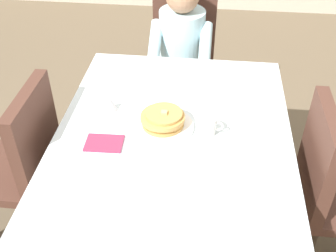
# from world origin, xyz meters

# --- Properties ---
(ground_plane) EXTENTS (14.00, 14.00, 0.00)m
(ground_plane) POSITION_xyz_m (0.00, 0.00, 0.00)
(ground_plane) COLOR brown
(dining_table_main) EXTENTS (1.12, 1.52, 0.74)m
(dining_table_main) POSITION_xyz_m (0.00, 0.00, 0.65)
(dining_table_main) COLOR silver
(dining_table_main) RESTS_ON ground
(chair_diner) EXTENTS (0.44, 0.45, 0.93)m
(chair_diner) POSITION_xyz_m (-0.05, 1.17, 0.53)
(chair_diner) COLOR #4C2D23
(chair_diner) RESTS_ON ground
(diner_person) EXTENTS (0.40, 0.43, 1.12)m
(diner_person) POSITION_xyz_m (-0.05, 1.01, 0.67)
(diner_person) COLOR silver
(diner_person) RESTS_ON ground
(chair_left_side) EXTENTS (0.45, 0.44, 0.93)m
(chair_left_side) POSITION_xyz_m (-0.77, 0.00, 0.53)
(chair_left_side) COLOR #4C2D23
(chair_left_side) RESTS_ON ground
(chair_right_side) EXTENTS (0.45, 0.44, 0.93)m
(chair_right_side) POSITION_xyz_m (0.77, 0.00, 0.53)
(chair_right_side) COLOR #4C2D23
(chair_right_side) RESTS_ON ground
(plate_breakfast) EXTENTS (0.28, 0.28, 0.02)m
(plate_breakfast) POSITION_xyz_m (-0.05, 0.07, 0.75)
(plate_breakfast) COLOR white
(plate_breakfast) RESTS_ON dining_table_main
(breakfast_stack) EXTENTS (0.21, 0.21, 0.08)m
(breakfast_stack) POSITION_xyz_m (-0.05, 0.07, 0.79)
(breakfast_stack) COLOR tan
(breakfast_stack) RESTS_ON plate_breakfast
(cup_coffee) EXTENTS (0.11, 0.08, 0.08)m
(cup_coffee) POSITION_xyz_m (0.16, 0.05, 0.78)
(cup_coffee) COLOR white
(cup_coffee) RESTS_ON dining_table_main
(syrup_pitcher) EXTENTS (0.08, 0.08, 0.07)m
(syrup_pitcher) POSITION_xyz_m (-0.34, 0.18, 0.78)
(syrup_pitcher) COLOR silver
(syrup_pitcher) RESTS_ON dining_table_main
(fork_left_of_plate) EXTENTS (0.02, 0.18, 0.00)m
(fork_left_of_plate) POSITION_xyz_m (-0.24, 0.05, 0.74)
(fork_left_of_plate) COLOR silver
(fork_left_of_plate) RESTS_ON dining_table_main
(knife_right_of_plate) EXTENTS (0.03, 0.20, 0.00)m
(knife_right_of_plate) POSITION_xyz_m (0.14, 0.05, 0.74)
(knife_right_of_plate) COLOR silver
(knife_right_of_plate) RESTS_ON dining_table_main
(spoon_near_edge) EXTENTS (0.15, 0.04, 0.00)m
(spoon_near_edge) POSITION_xyz_m (-0.02, -0.26, 0.74)
(spoon_near_edge) COLOR silver
(spoon_near_edge) RESTS_ON dining_table_main
(napkin_folded) EXTENTS (0.17, 0.13, 0.01)m
(napkin_folded) POSITION_xyz_m (-0.30, -0.08, 0.74)
(napkin_folded) COLOR #8C2D4C
(napkin_folded) RESTS_ON dining_table_main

